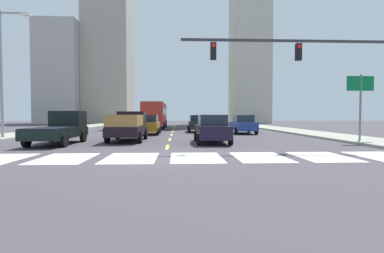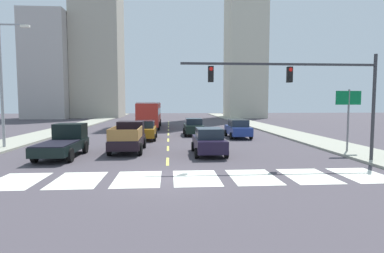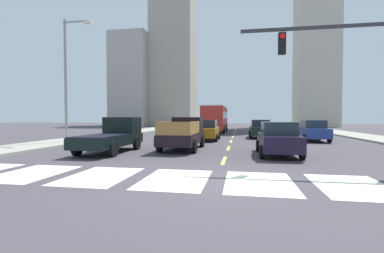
{
  "view_description": "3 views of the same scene",
  "coord_description": "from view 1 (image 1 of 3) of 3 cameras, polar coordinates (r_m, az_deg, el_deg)",
  "views": [
    {
      "loc": [
        0.57,
        -11.65,
        1.68
      ],
      "look_at": [
        1.43,
        6.4,
        1.0
      ],
      "focal_mm": 27.54,
      "sensor_mm": 36.0,
      "label": 1
    },
    {
      "loc": [
        0.11,
        -13.66,
        3.39
      ],
      "look_at": [
        2.39,
        17.7,
        0.9
      ],
      "focal_mm": 29.28,
      "sensor_mm": 36.0,
      "label": 2
    },
    {
      "loc": [
        0.71,
        -8.31,
        1.96
      ],
      "look_at": [
        -2.99,
        12.63,
        1.23
      ],
      "focal_mm": 25.47,
      "sensor_mm": 36.0,
      "label": 3
    }
  ],
  "objects": [
    {
      "name": "sedan_mid",
      "position": [
        29.7,
        1.14,
        0.57
      ],
      "size": [
        2.02,
        4.4,
        1.72
      ],
      "rotation": [
        0.0,
        0.0,
        -0.03
      ],
      "color": "black",
      "rests_on": "ground"
    },
    {
      "name": "sidewalk_left",
      "position": [
        32.49,
        -26.68,
        -0.91
      ],
      "size": [
        3.62,
        110.0,
        0.15
      ],
      "primitive_type": "cube",
      "color": "#999A89",
      "rests_on": "ground"
    },
    {
      "name": "sedan_near_right",
      "position": [
        17.93,
        3.89,
        -0.47
      ],
      "size": [
        2.02,
        4.4,
        1.72
      ],
      "rotation": [
        0.0,
        0.0,
        0.02
      ],
      "color": "black",
      "rests_on": "ground"
    },
    {
      "name": "direction_sign_green",
      "position": [
        20.98,
        29.81,
        5.57
      ],
      "size": [
        1.7,
        0.12,
        4.2
      ],
      "color": "slate",
      "rests_on": "ground"
    },
    {
      "name": "lane_dash_7",
      "position": [
        50.68,
        -3.36,
        0.25
      ],
      "size": [
        0.16,
        2.4,
        0.01
      ],
      "primitive_type": "cube",
      "color": "#D4CF54",
      "rests_on": "ground"
    },
    {
      "name": "sidewalk_right",
      "position": [
        32.04,
        19.38,
        -0.84
      ],
      "size": [
        3.62,
        110.0,
        0.15
      ],
      "primitive_type": "cube",
      "color": "#999A89",
      "rests_on": "ground"
    },
    {
      "name": "lane_dash_3",
      "position": [
        30.7,
        -3.78,
        -0.98
      ],
      "size": [
        0.16,
        2.4,
        0.01
      ],
      "primitive_type": "cube",
      "color": "#D4CF54",
      "rests_on": "ground"
    },
    {
      "name": "block_mid_left",
      "position": [
        71.97,
        -15.86,
        15.11
      ],
      "size": [
        9.76,
        10.44,
        35.84
      ],
      "primitive_type": "cube",
      "color": "#A89E8E",
      "rests_on": "ground"
    },
    {
      "name": "lane_dash_0",
      "position": [
        15.75,
        -4.79,
        -3.96
      ],
      "size": [
        0.16,
        2.4,
        0.01
      ],
      "primitive_type": "cube",
      "color": "#D4CF54",
      "rests_on": "ground"
    },
    {
      "name": "lane_dash_5",
      "position": [
        40.68,
        -3.52,
        -0.21
      ],
      "size": [
        0.16,
        2.4,
        0.01
      ],
      "primitive_type": "cube",
      "color": "#D4CF54",
      "rests_on": "ground"
    },
    {
      "name": "lane_dash_4",
      "position": [
        35.69,
        -3.63,
        -0.54
      ],
      "size": [
        0.16,
        2.4,
        0.01
      ],
      "primitive_type": "cube",
      "color": "#D4CF54",
      "rests_on": "ground"
    },
    {
      "name": "lane_dash_1",
      "position": [
        20.72,
        -4.29,
        -2.49
      ],
      "size": [
        0.16,
        2.4,
        0.01
      ],
      "primitive_type": "cube",
      "color": "#D4CF54",
      "rests_on": "ground"
    },
    {
      "name": "crosswalk_stripe_4",
      "position": [
        11.79,
        0.81,
        -6.02
      ],
      "size": [
        2.02,
        3.01,
        0.01
      ],
      "primitive_type": "cube",
      "color": "silver",
      "rests_on": "ground"
    },
    {
      "name": "pickup_stakebed",
      "position": [
        20.15,
        -12.1,
        -0.01
      ],
      "size": [
        2.18,
        5.2,
        1.96
      ],
      "rotation": [
        0.0,
        0.0,
        0.03
      ],
      "color": "black",
      "rests_on": "ground"
    },
    {
      "name": "crosswalk_stripe_3",
      "position": [
        11.91,
        -11.73,
        -5.97
      ],
      "size": [
        2.02,
        3.01,
        0.01
      ],
      "primitive_type": "cube",
      "color": "silver",
      "rests_on": "ground"
    },
    {
      "name": "sedan_near_left",
      "position": [
        27.64,
        9.83,
        0.42
      ],
      "size": [
        2.02,
        4.4,
        1.72
      ],
      "rotation": [
        0.0,
        0.0,
        -0.04
      ],
      "color": "navy",
      "rests_on": "ground"
    },
    {
      "name": "crosswalk_stripe_2",
      "position": [
        12.57,
        -23.47,
        -5.68
      ],
      "size": [
        2.02,
        3.01,
        0.01
      ],
      "primitive_type": "cube",
      "color": "silver",
      "rests_on": "ground"
    },
    {
      "name": "block_mid_right",
      "position": [
        69.65,
        -24.07,
        9.39
      ],
      "size": [
        8.58,
        8.43,
        21.35
      ],
      "primitive_type": "cube",
      "color": "#B1A8A3",
      "rests_on": "ground"
    },
    {
      "name": "pickup_dark",
      "position": [
        19.18,
        -24.07,
        -0.3
      ],
      "size": [
        2.18,
        5.2,
        1.96
      ],
      "rotation": [
        0.0,
        0.0,
        -0.03
      ],
      "color": "black",
      "rests_on": "ground"
    },
    {
      "name": "city_bus",
      "position": [
        38.41,
        -7.15,
        2.55
      ],
      "size": [
        2.72,
        10.8,
        3.32
      ],
      "rotation": [
        0.0,
        0.0,
        -0.01
      ],
      "color": "#B52A21",
      "rests_on": "ground"
    },
    {
      "name": "traffic_signal_gantry",
      "position": [
        16.48,
        24.0,
        11.0
      ],
      "size": [
        10.79,
        0.27,
        6.0
      ],
      "color": "#2D2D33",
      "rests_on": "ground"
    },
    {
      "name": "lane_dash_2",
      "position": [
        25.71,
        -3.99,
        -1.59
      ],
      "size": [
        0.16,
        2.4,
        0.01
      ],
      "primitive_type": "cube",
      "color": "#D4CF54",
      "rests_on": "ground"
    },
    {
      "name": "ground_plane",
      "position": [
        11.78,
        -5.5,
        -6.05
      ],
      "size": [
        160.0,
        160.0,
        0.0
      ],
      "primitive_type": "plane",
      "color": "#443E45"
    },
    {
      "name": "crosswalk_stripe_7",
      "position": [
        14.49,
        33.13,
        -4.84
      ],
      "size": [
        2.02,
        3.01,
        0.01
      ],
      "primitive_type": "cube",
      "color": "silver",
      "rests_on": "ground"
    },
    {
      "name": "crosswalk_stripe_6",
      "position": [
        13.15,
        23.95,
        -5.35
      ],
      "size": [
        2.02,
        3.01,
        0.01
      ],
      "primitive_type": "cube",
      "color": "silver",
      "rests_on": "ground"
    },
    {
      "name": "lane_dash_6",
      "position": [
        45.68,
        -3.43,
        0.05
      ],
      "size": [
        0.16,
        2.4,
        0.01
      ],
      "primitive_type": "cube",
      "color": "#D4CF54",
      "rests_on": "ground"
    },
    {
      "name": "sedan_far",
      "position": [
        26.32,
        -8.44,
        0.35
      ],
      "size": [
        2.02,
        4.4,
        1.72
      ],
      "rotation": [
        0.0,
        0.0,
        0.01
      ],
      "color": "#A16615",
      "rests_on": "ground"
    },
    {
      "name": "streetlight_left",
      "position": [
        24.74,
        -32.72,
        9.46
      ],
      "size": [
        2.2,
        0.28,
        9.0
      ],
      "color": "gray",
      "rests_on": "ground"
    },
    {
      "name": "crosswalk_stripe_5",
      "position": [
        12.22,
        13.03,
        -5.78
      ],
      "size": [
        2.02,
        3.01,
        0.01
      ],
      "primitive_type": "cube",
      "color": "silver",
      "rests_on": "ground"
    }
  ]
}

